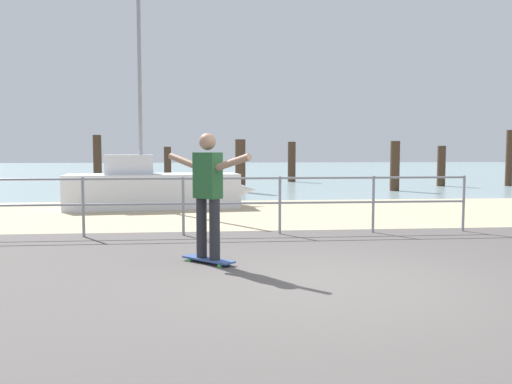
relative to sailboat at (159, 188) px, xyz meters
name	(u,v)px	position (x,y,z in m)	size (l,w,h in m)	color
ground_plane	(362,312)	(2.65, -9.30, -0.52)	(24.00, 10.00, 0.04)	#514C49
beach_strip	(266,213)	(2.65, -1.30, -0.52)	(24.00, 6.00, 0.04)	tan
sea_surface	(224,170)	(2.65, 26.70, -0.52)	(72.00, 50.00, 0.04)	#849EA3
railing_fence	(183,197)	(0.81, -4.70, 0.18)	(10.31, 0.05, 1.05)	gray
sailboat	(159,188)	(0.00, 0.00, 0.00)	(5.04, 1.91, 5.39)	silver
skateboard	(208,260)	(1.23, -7.09, -0.46)	(0.71, 0.70, 0.08)	#334C8C
skateboarder	(208,188)	(1.23, -7.09, 0.49)	(1.09, 1.08, 1.65)	#26262B
groyne_post_0	(97,161)	(-3.28, 8.75, 0.55)	(0.34, 0.34, 2.15)	#422D1E
groyne_post_1	(168,166)	(-0.41, 9.22, 0.31)	(0.31, 0.31, 1.67)	#422D1E
groyne_post_2	(240,166)	(2.45, 4.96, 0.43)	(0.37, 0.37, 1.90)	#422D1E
groyne_post_3	(292,162)	(5.31, 11.15, 0.44)	(0.37, 0.37, 1.92)	#422D1E
groyne_post_4	(395,166)	(8.17, 5.06, 0.41)	(0.35, 0.35, 1.86)	#422D1E
groyne_post_5	(441,166)	(11.03, 7.43, 0.33)	(0.34, 0.34, 1.70)	#422D1E
groyne_post_6	(509,158)	(13.90, 7.23, 0.66)	(0.29, 0.29, 2.36)	#422D1E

